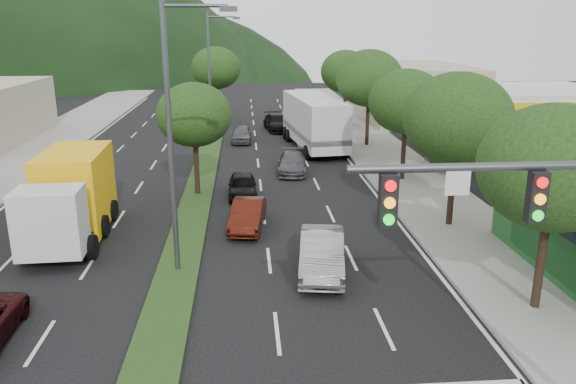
{
  "coord_description": "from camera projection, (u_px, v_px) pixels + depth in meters",
  "views": [
    {
      "loc": [
        2.65,
        -11.86,
        8.97
      ],
      "look_at": [
        4.33,
        9.68,
        2.54
      ],
      "focal_mm": 35.0,
      "sensor_mm": 36.0,
      "label": 1
    }
  ],
  "objects": [
    {
      "name": "sidewalk_right",
      "position": [
        389.0,
        160.0,
        38.5
      ],
      "size": [
        5.0,
        90.0,
        0.15
      ],
      "primitive_type": "cube",
      "color": "gray",
      "rests_on": "ground"
    },
    {
      "name": "sidewalk_left",
      "position": [
        5.0,
        167.0,
        36.59
      ],
      "size": [
        6.0,
        90.0,
        0.15
      ],
      "primitive_type": "cube",
      "color": "gray",
      "rests_on": "ground"
    },
    {
      "name": "median",
      "position": [
        208.0,
        154.0,
        40.43
      ],
      "size": [
        1.6,
        56.0,
        0.12
      ],
      "primitive_type": "cube",
      "color": "#1F3413",
      "rests_on": "ground"
    },
    {
      "name": "traffic_signal",
      "position": [
        557.0,
        244.0,
        11.57
      ],
      "size": [
        6.12,
        0.4,
        7.0
      ],
      "color": "#47494C",
      "rests_on": "ground"
    },
    {
      "name": "gas_canopy",
      "position": [
        508.0,
        98.0,
        34.81
      ],
      "size": [
        12.2,
        8.2,
        5.25
      ],
      "color": "silver",
      "rests_on": "ground"
    },
    {
      "name": "bldg_right_far",
      "position": [
        412.0,
        91.0,
        56.45
      ],
      "size": [
        10.0,
        16.0,
        5.2
      ],
      "primitive_type": "cube",
      "color": "#B9AE93",
      "rests_on": "ground"
    },
    {
      "name": "tree_r_a",
      "position": [
        554.0,
        168.0,
        17.04
      ],
      "size": [
        4.6,
        4.6,
        6.63
      ],
      "color": "black",
      "rests_on": "sidewalk_right"
    },
    {
      "name": "tree_r_b",
      "position": [
        458.0,
        119.0,
        24.62
      ],
      "size": [
        4.8,
        4.8,
        6.94
      ],
      "color": "black",
      "rests_on": "sidewalk_right"
    },
    {
      "name": "tree_r_c",
      "position": [
        406.0,
        102.0,
        32.35
      ],
      "size": [
        4.4,
        4.4,
        6.48
      ],
      "color": "black",
      "rests_on": "sidewalk_right"
    },
    {
      "name": "tree_r_d",
      "position": [
        369.0,
        78.0,
        41.78
      ],
      "size": [
        5.0,
        5.0,
        7.17
      ],
      "color": "black",
      "rests_on": "sidewalk_right"
    },
    {
      "name": "tree_r_e",
      "position": [
        346.0,
        72.0,
        51.42
      ],
      "size": [
        4.6,
        4.6,
        6.71
      ],
      "color": "black",
      "rests_on": "sidewalk_right"
    },
    {
      "name": "tree_med_near",
      "position": [
        194.0,
        115.0,
        29.63
      ],
      "size": [
        4.0,
        4.0,
        6.02
      ],
      "color": "black",
      "rests_on": "median"
    },
    {
      "name": "tree_med_far",
      "position": [
        216.0,
        68.0,
        54.31
      ],
      "size": [
        4.8,
        4.8,
        6.94
      ],
      "color": "black",
      "rests_on": "median"
    },
    {
      "name": "streetlight_near",
      "position": [
        175.0,
        125.0,
        19.76
      ],
      "size": [
        2.6,
        0.25,
        10.0
      ],
      "color": "#47494C",
      "rests_on": "ground"
    },
    {
      "name": "streetlight_mid",
      "position": [
        212.0,
        71.0,
        43.65
      ],
      "size": [
        2.6,
        0.25,
        10.0
      ],
      "color": "#47494C",
      "rests_on": "ground"
    },
    {
      "name": "sedan_silver",
      "position": [
        322.0,
        253.0,
        21.08
      ],
      "size": [
        2.22,
        4.8,
        1.52
      ],
      "primitive_type": "imported",
      "rotation": [
        0.0,
        0.0,
        -0.14
      ],
      "color": "#979A9E",
      "rests_on": "ground"
    },
    {
      "name": "car_queue_a",
      "position": [
        242.0,
        185.0,
        30.44
      ],
      "size": [
        1.55,
        3.75,
        1.27
      ],
      "primitive_type": "imported",
      "rotation": [
        0.0,
        0.0,
        0.01
      ],
      "color": "black",
      "rests_on": "ground"
    },
    {
      "name": "car_queue_b",
      "position": [
        292.0,
        163.0,
        35.45
      ],
      "size": [
        2.11,
        4.43,
        1.24
      ],
      "primitive_type": "imported",
      "rotation": [
        0.0,
        0.0,
        -0.09
      ],
      "color": "#4C4D51",
      "rests_on": "ground"
    },
    {
      "name": "car_queue_c",
      "position": [
        248.0,
        215.0,
        25.67
      ],
      "size": [
        1.88,
        4.1,
        1.3
      ],
      "primitive_type": "imported",
      "rotation": [
        0.0,
        0.0,
        -0.13
      ],
      "color": "#44150B",
      "rests_on": "ground"
    },
    {
      "name": "car_queue_d",
      "position": [
        321.0,
        145.0,
        40.39
      ],
      "size": [
        2.99,
        5.39,
        1.43
      ],
      "primitive_type": "imported",
      "rotation": [
        0.0,
        0.0,
        -0.12
      ],
      "color": "black",
      "rests_on": "ground"
    },
    {
      "name": "car_queue_e",
      "position": [
        241.0,
        134.0,
        44.76
      ],
      "size": [
        1.65,
        3.87,
        1.3
      ],
      "primitive_type": "imported",
      "rotation": [
        0.0,
        0.0,
        -0.03
      ],
      "color": "#545459",
      "rests_on": "ground"
    },
    {
      "name": "car_queue_f",
      "position": [
        277.0,
        122.0,
        49.76
      ],
      "size": [
        2.55,
        5.05,
        1.4
      ],
      "primitive_type": "imported",
      "rotation": [
        0.0,
        0.0,
        0.12
      ],
      "color": "black",
      "rests_on": "ground"
    },
    {
      "name": "box_truck",
      "position": [
        72.0,
        199.0,
        24.44
      ],
      "size": [
        3.14,
        7.49,
        3.64
      ],
      "rotation": [
        0.0,
        0.0,
        3.18
      ],
      "color": "silver",
      "rests_on": "ground"
    },
    {
      "name": "motorhome",
      "position": [
        314.0,
        121.0,
        42.14
      ],
      "size": [
        4.19,
        10.34,
        3.86
      ],
      "rotation": [
        0.0,
        0.0,
        0.12
      ],
      "color": "silver",
      "rests_on": "ground"
    }
  ]
}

